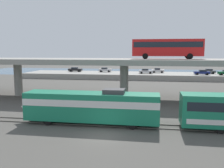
% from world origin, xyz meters
% --- Properties ---
extents(ground_plane, '(260.00, 260.00, 0.00)m').
position_xyz_m(ground_plane, '(0.00, 0.00, 0.00)').
color(ground_plane, '#4C4944').
extents(rail_strip_near, '(110.00, 0.12, 0.12)m').
position_xyz_m(rail_strip_near, '(0.00, 3.24, 0.06)').
color(rail_strip_near, '#59544C').
rests_on(rail_strip_near, ground_plane).
extents(rail_strip_far, '(110.00, 0.12, 0.12)m').
position_xyz_m(rail_strip_far, '(0.00, 4.76, 0.06)').
color(rail_strip_far, '#59544C').
rests_on(rail_strip_far, ground_plane).
extents(train_locomotive, '(16.58, 3.04, 4.18)m').
position_xyz_m(train_locomotive, '(-2.82, 4.00, 2.19)').
color(train_locomotive, '#197A56').
rests_on(train_locomotive, ground_plane).
extents(highway_overpass, '(96.00, 10.91, 7.11)m').
position_xyz_m(highway_overpass, '(0.00, 20.00, 6.42)').
color(highway_overpass, gray).
rests_on(highway_overpass, ground_plane).
extents(transit_bus_on_overpass, '(12.00, 2.68, 3.40)m').
position_xyz_m(transit_bus_on_overpass, '(7.37, 21.01, 9.17)').
color(transit_bus_on_overpass, red).
rests_on(transit_bus_on_overpass, highway_overpass).
extents(pier_parking_lot, '(71.66, 13.71, 1.62)m').
position_xyz_m(pier_parking_lot, '(0.00, 55.00, 0.81)').
color(pier_parking_lot, gray).
rests_on(pier_parking_lot, ground_plane).
extents(parked_car_0, '(4.66, 1.85, 1.50)m').
position_xyz_m(parked_car_0, '(-20.96, 57.25, 2.39)').
color(parked_car_0, black).
rests_on(parked_car_0, pier_parking_lot).
extents(parked_car_1, '(4.21, 1.98, 1.50)m').
position_xyz_m(parked_car_1, '(22.32, 56.43, 2.39)').
color(parked_car_1, '#515459').
rests_on(parked_car_1, pier_parking_lot).
extents(parked_car_2, '(4.02, 1.98, 1.50)m').
position_xyz_m(parked_car_2, '(6.88, 57.36, 2.39)').
color(parked_car_2, '#B7B7BC').
rests_on(parked_car_2, pier_parking_lot).
extents(parked_car_3, '(4.45, 1.84, 1.50)m').
position_xyz_m(parked_car_3, '(19.55, 51.93, 2.39)').
color(parked_car_3, navy).
rests_on(parked_car_3, pier_parking_lot).
extents(parked_car_4, '(4.34, 1.87, 1.50)m').
position_xyz_m(parked_car_4, '(3.10, 53.55, 2.39)').
color(parked_car_4, '#B7B7BC').
rests_on(parked_car_4, pier_parking_lot).
extents(parked_car_5, '(4.29, 1.97, 1.50)m').
position_xyz_m(parked_car_5, '(-10.58, 57.63, 2.39)').
color(parked_car_5, '#B7B7BC').
rests_on(parked_car_5, pier_parking_lot).
extents(harbor_water, '(140.00, 36.00, 0.01)m').
position_xyz_m(harbor_water, '(0.00, 78.00, 0.00)').
color(harbor_water, '#385B7A').
rests_on(harbor_water, ground_plane).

